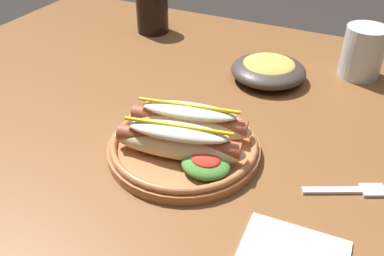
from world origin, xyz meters
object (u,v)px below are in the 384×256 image
(hot_dog_plate, at_px, (185,140))
(soda_cup, at_px, (152,13))
(fork, at_px, (351,190))
(side_bowl, at_px, (268,69))
(water_cup, at_px, (363,52))

(hot_dog_plate, bearing_deg, soda_cup, 125.64)
(fork, relative_size, soda_cup, 1.16)
(side_bowl, bearing_deg, hot_dog_plate, -98.07)
(hot_dog_plate, distance_m, soda_cup, 0.53)
(fork, height_order, side_bowl, side_bowl)
(hot_dog_plate, distance_m, fork, 0.26)
(fork, relative_size, water_cup, 1.07)
(fork, xyz_separation_m, soda_cup, (-0.57, 0.41, 0.05))
(water_cup, bearing_deg, soda_cup, 177.09)
(hot_dog_plate, bearing_deg, water_cup, 62.53)
(fork, bearing_deg, hot_dog_plate, 159.25)
(side_bowl, bearing_deg, soda_cup, 159.83)
(hot_dog_plate, height_order, side_bowl, hot_dog_plate)
(fork, bearing_deg, side_bowl, 101.30)
(soda_cup, bearing_deg, side_bowl, -20.17)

